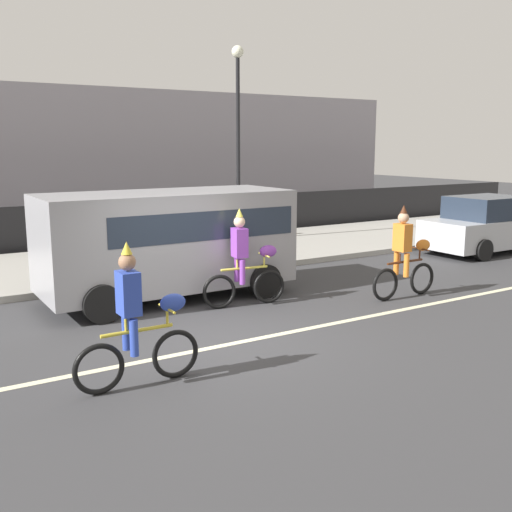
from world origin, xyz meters
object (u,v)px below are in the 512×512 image
Objects in this scene: parade_cyclist_cobalt at (138,324)px; parade_cyclist_purple at (245,264)px; parked_car_silver at (487,226)px; pedestrian_onlooker at (238,211)px; parked_van_grey at (170,236)px; street_lamp_post at (238,115)px; parade_cyclist_orange at (406,257)px.

parade_cyclist_cobalt is 4.16m from parade_cyclist_purple.
pedestrian_onlooker reaches higher than parked_car_silver.
parade_cyclist_cobalt is 1.00× the size of parade_cyclist_purple.
street_lamp_post is (4.51, 4.99, 2.71)m from parked_van_grey.
parked_car_silver is (10.02, 0.03, -0.50)m from parked_van_grey.
pedestrian_onlooker is at bearing 48.78° from parked_van_grey.
parked_car_silver is 2.53× the size of pedestrian_onlooker.
parked_van_grey is (-0.96, 1.35, 0.44)m from parade_cyclist_purple.
parade_cyclist_cobalt is 0.38× the size of parked_van_grey.
street_lamp_post is (6.75, 8.99, 3.15)m from parade_cyclist_cobalt.
parked_van_grey is at bearing 125.46° from parade_cyclist_purple.
parade_cyclist_purple reaches higher than pedestrian_onlooker.
street_lamp_post is (-5.51, 4.95, 3.21)m from parked_car_silver.
pedestrian_onlooker is at bearing 85.46° from parade_cyclist_orange.
parade_cyclist_purple and parade_cyclist_orange have the same top height.
parade_cyclist_cobalt is 1.00× the size of parade_cyclist_orange.
parade_cyclist_cobalt is 12.91m from parked_car_silver.
parade_cyclist_cobalt is at bearing -119.17° from parked_van_grey.
parked_car_silver is 7.54m from pedestrian_onlooker.
parade_cyclist_orange reaches higher than pedestrian_onlooker.
parked_van_grey is 0.85× the size of street_lamp_post.
parade_cyclist_cobalt is 0.47× the size of parked_car_silver.
parade_cyclist_cobalt and parade_cyclist_purple have the same top height.
parked_car_silver is at bearing -41.94° from street_lamp_post.
street_lamp_post is at bearing 138.06° from parked_car_silver.
street_lamp_post is at bearing 86.76° from parade_cyclist_orange.
parked_car_silver is at bearing -45.18° from pedestrian_onlooker.
street_lamp_post is (0.42, 7.50, 3.15)m from parade_cyclist_orange.
parked_van_grey is at bearing -132.12° from street_lamp_post.
parked_car_silver is at bearing 0.20° from parked_van_grey.
parade_cyclist_purple is 9.17m from parked_car_silver.
parade_cyclist_cobalt is 6.49m from parade_cyclist_orange.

